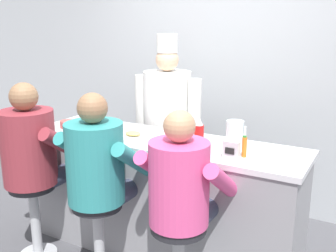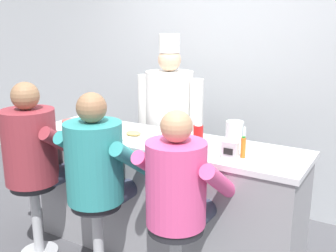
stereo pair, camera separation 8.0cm
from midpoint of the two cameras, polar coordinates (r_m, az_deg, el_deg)
wall_back at (r=4.08m, az=7.35°, el=7.40°), size 10.00×0.06×2.70m
diner_counter at (r=3.24m, az=-1.65°, el=-10.24°), size 2.24×0.61×0.99m
ketchup_bottle_red at (r=2.79m, az=3.68°, el=-1.26°), size 0.07×0.07×0.23m
mustard_bottle_yellow at (r=2.74m, az=0.06°, el=-1.63°), size 0.06×0.06×0.22m
hot_sauce_bottle_orange at (r=2.68m, az=10.18°, el=-2.99°), size 0.03×0.03×0.15m
water_pitcher_clear at (r=2.85m, az=8.88°, el=-1.23°), size 0.14×0.13×0.20m
breakfast_plate at (r=3.11m, az=-5.84°, el=-1.43°), size 0.28×0.28×0.05m
cereal_bowl at (r=3.51m, az=-14.90°, el=0.28°), size 0.14×0.14×0.06m
coffee_mug_white at (r=2.91m, az=-0.77°, el=-1.91°), size 0.12×0.08×0.08m
coffee_mug_blue at (r=3.51m, az=-18.01°, el=0.28°), size 0.13×0.09×0.09m
napkin_dispenser_chrome at (r=2.64m, az=8.31°, el=-3.43°), size 0.11×0.06×0.12m
diner_seated_maroon at (r=3.26m, az=-19.73°, el=-3.61°), size 0.63×0.62×1.44m
diner_seated_teal at (r=2.82m, az=-10.85°, el=-6.03°), size 0.61×0.60×1.42m
diner_seated_pink at (r=2.48m, az=0.99°, el=-9.30°), size 0.57×0.56×1.37m
cook_in_whites_near at (r=3.72m, az=-0.74°, el=0.89°), size 0.69×0.44×1.77m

